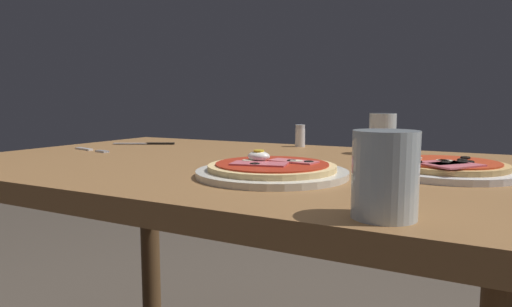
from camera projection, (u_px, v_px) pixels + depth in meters
The scene contains 8 objects.
dining_table at pixel (230, 208), 1.06m from camera, with size 1.27×0.85×0.77m.
pizza_foreground at pixel (272, 170), 0.82m from camera, with size 0.28×0.28×0.05m.
pizza_across_left at pixel (446, 168), 0.84m from camera, with size 0.27×0.27×0.03m.
water_glass_near at pixel (385, 180), 0.52m from camera, with size 0.08×0.08×0.10m.
water_glass_far at pixel (382, 136), 1.16m from camera, with size 0.07×0.07×0.11m.
fork at pixel (89, 150), 1.25m from camera, with size 0.16×0.05×0.00m.
knife at pixel (148, 144), 1.42m from camera, with size 0.18×0.11×0.01m.
salt_shaker at pixel (300, 136), 1.35m from camera, with size 0.03×0.03×0.07m.
Camera 1 is at (0.54, -0.89, 0.91)m, focal length 31.03 mm.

